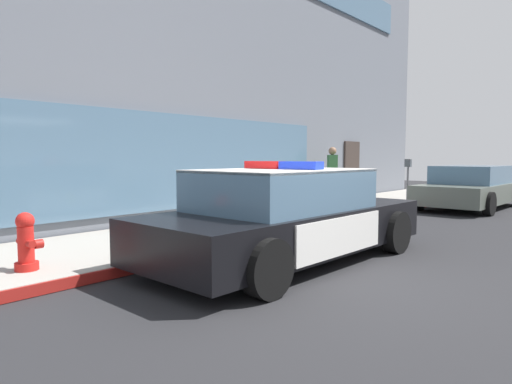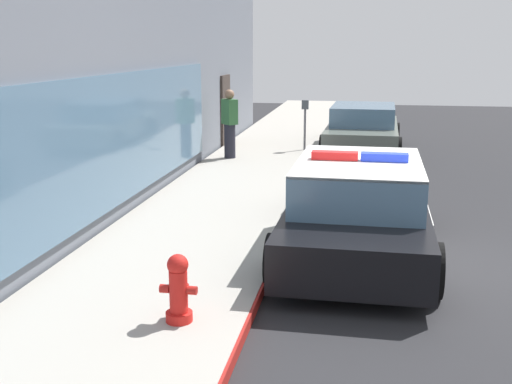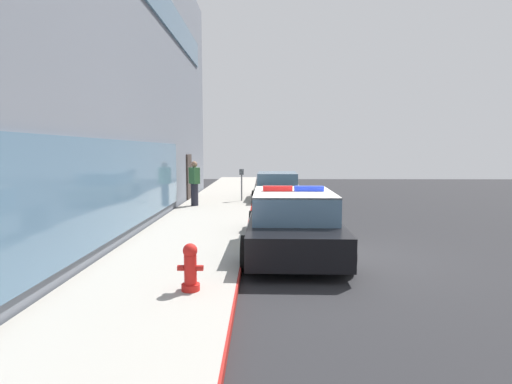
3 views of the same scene
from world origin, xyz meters
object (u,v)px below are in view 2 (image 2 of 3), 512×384
car_down_street (363,128)px  police_cruiser (358,207)px  fire_hydrant (179,289)px  parking_meter (305,116)px  pedestrian_on_sidewalk (230,124)px

car_down_street → police_cruiser: bearing=-178.4°
fire_hydrant → car_down_street: car_down_street is taller
fire_hydrant → parking_meter: (11.15, -0.24, 0.58)m
pedestrian_on_sidewalk → parking_meter: pedestrian_on_sidewalk is taller
fire_hydrant → car_down_street: size_ratio=0.15×
fire_hydrant → pedestrian_on_sidewalk: 9.72m
police_cruiser → car_down_street: police_cruiser is taller
fire_hydrant → pedestrian_on_sidewalk: (9.59, 1.50, 0.51)m
car_down_street → parking_meter: (-1.02, 1.54, 0.45)m
fire_hydrant → pedestrian_on_sidewalk: size_ratio=0.42×
police_cruiser → parking_meter: 8.29m
police_cruiser → car_down_street: size_ratio=1.03×
pedestrian_on_sidewalk → parking_meter: 2.34m
pedestrian_on_sidewalk → parking_meter: size_ratio=1.28×
police_cruiser → pedestrian_on_sidewalk: 7.35m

